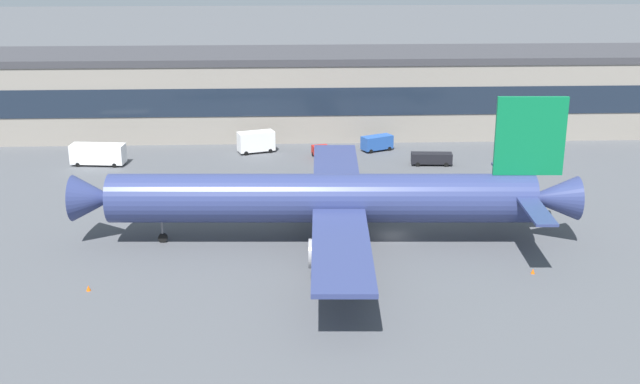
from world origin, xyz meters
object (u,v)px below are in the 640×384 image
object	(u,v)px
airliner	(329,198)
crew_van	(377,142)
baggage_tug	(507,156)
fuel_truck	(99,153)
belt_loader	(432,158)
traffic_cone_1	(88,288)
pushback_tractor	(323,152)
traffic_cone_2	(345,259)
stair_truck	(255,141)
traffic_cone_0	(533,271)

from	to	relation	value
airliner	crew_van	size ratio (longest dim) A/B	10.58
baggage_tug	fuel_truck	bearing A→B (deg)	179.02
airliner	belt_loader	distance (m)	37.01
fuel_truck	traffic_cone_1	world-z (taller)	fuel_truck
baggage_tug	pushback_tractor	size ratio (longest dim) A/B	0.78
fuel_truck	traffic_cone_2	size ratio (longest dim) A/B	12.41
stair_truck	traffic_cone_0	distance (m)	59.92
crew_van	traffic_cone_1	world-z (taller)	crew_van
airliner	pushback_tractor	xyz separation A→B (m)	(0.87, 36.66, -4.50)
traffic_cone_0	traffic_cone_1	world-z (taller)	traffic_cone_1
crew_van	pushback_tractor	xyz separation A→B (m)	(-9.27, -4.23, -0.41)
airliner	baggage_tug	world-z (taller)	airliner
traffic_cone_1	baggage_tug	bearing A→B (deg)	39.22
belt_loader	traffic_cone_1	size ratio (longest dim) A/B	10.92
baggage_tug	traffic_cone_2	world-z (taller)	baggage_tug
crew_van	stair_truck	world-z (taller)	stair_truck
crew_van	pushback_tractor	size ratio (longest dim) A/B	1.07
fuel_truck	crew_van	distance (m)	45.20
airliner	stair_truck	distance (m)	41.99
crew_van	stair_truck	size ratio (longest dim) A/B	0.87
pushback_tractor	traffic_cone_1	distance (m)	55.86
pushback_tractor	belt_loader	size ratio (longest dim) A/B	0.81
crew_van	pushback_tractor	distance (m)	10.20
traffic_cone_0	airliner	bearing A→B (deg)	155.07
crew_van	traffic_cone_1	distance (m)	64.28
belt_loader	traffic_cone_0	size ratio (longest dim) A/B	11.69
pushback_tractor	traffic_cone_1	bearing A→B (deg)	-118.36
traffic_cone_1	traffic_cone_0	bearing A→B (deg)	2.88
baggage_tug	traffic_cone_0	size ratio (longest dim) A/B	7.37
crew_van	stair_truck	xyz separation A→B (m)	(-20.30, -0.30, 0.52)
stair_truck	belt_loader	distance (m)	29.50
crew_van	stair_truck	bearing A→B (deg)	-179.16
traffic_cone_1	fuel_truck	bearing A→B (deg)	100.79
fuel_truck	crew_van	bearing A→B (deg)	8.45
stair_truck	traffic_cone_0	size ratio (longest dim) A/B	11.55
crew_van	belt_loader	size ratio (longest dim) A/B	0.86
baggage_tug	traffic_cone_1	size ratio (longest dim) A/B	6.89
belt_loader	traffic_cone_2	size ratio (longest dim) A/B	9.36
baggage_tug	traffic_cone_0	bearing A→B (deg)	-101.11
airliner	traffic_cone_1	bearing A→B (deg)	-154.04
baggage_tug	traffic_cone_2	size ratio (longest dim) A/B	5.90
airliner	crew_van	distance (m)	42.32
fuel_truck	belt_loader	size ratio (longest dim) A/B	1.33
fuel_truck	traffic_cone_0	bearing A→B (deg)	-38.22
traffic_cone_1	traffic_cone_2	world-z (taller)	traffic_cone_2
pushback_tractor	traffic_cone_0	xyz separation A→B (m)	(20.87, -46.76, -0.77)
baggage_tug	stair_truck	world-z (taller)	stair_truck
traffic_cone_0	traffic_cone_1	bearing A→B (deg)	-177.12
traffic_cone_0	traffic_cone_2	bearing A→B (deg)	168.89
stair_truck	traffic_cone_1	xyz separation A→B (m)	(-15.51, -53.08, -1.68)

